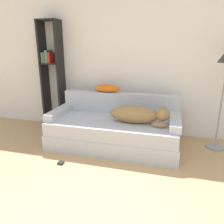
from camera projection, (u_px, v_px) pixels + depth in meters
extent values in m
cube|color=silver|center=(139.00, 54.00, 3.61)|extent=(7.69, 0.06, 2.70)
cube|color=#B2B7BC|center=(114.00, 138.00, 3.37)|extent=(1.93, 0.91, 0.23)
cube|color=#B2B7BC|center=(114.00, 126.00, 3.30)|extent=(1.89, 0.87, 0.19)
cube|color=#B2B7BC|center=(120.00, 103.00, 3.58)|extent=(1.89, 0.15, 0.33)
cube|color=#B2B7BC|center=(60.00, 112.00, 3.48)|extent=(0.15, 0.72, 0.11)
cube|color=#B2B7BC|center=(175.00, 122.00, 3.03)|extent=(0.15, 0.72, 0.11)
ellipsoid|color=olive|center=(134.00, 114.00, 3.11)|extent=(0.70, 0.25, 0.25)
sphere|color=olive|center=(163.00, 114.00, 3.00)|extent=(0.19, 0.19, 0.19)
cone|color=olive|center=(163.00, 110.00, 2.93)|extent=(0.07, 0.07, 0.09)
cone|color=olive|center=(163.00, 108.00, 3.03)|extent=(0.07, 0.07, 0.09)
ellipsoid|color=olive|center=(159.00, 125.00, 2.94)|extent=(0.21, 0.06, 0.08)
cube|color=#B7B7BC|center=(95.00, 119.00, 3.29)|extent=(0.38, 0.29, 0.02)
ellipsoid|color=orange|center=(107.00, 88.00, 3.58)|extent=(0.44, 0.17, 0.12)
cube|color=black|center=(44.00, 76.00, 3.98)|extent=(0.04, 0.26, 1.91)
cube|color=black|center=(61.00, 77.00, 3.90)|extent=(0.04, 0.26, 1.91)
cube|color=black|center=(48.00, 20.00, 3.66)|extent=(0.35, 0.26, 0.02)
cube|color=black|center=(52.00, 63.00, 3.87)|extent=(0.35, 0.26, 0.02)
cube|color=#337F42|center=(45.00, 58.00, 3.86)|extent=(0.04, 0.20, 0.18)
cube|color=#753384|center=(47.00, 57.00, 3.85)|extent=(0.03, 0.20, 0.18)
cube|color=#337F42|center=(49.00, 56.00, 3.83)|extent=(0.04, 0.20, 0.22)
cube|color=red|center=(51.00, 58.00, 3.83)|extent=(0.04, 0.20, 0.18)
cylinder|color=gray|center=(215.00, 147.00, 3.34)|extent=(0.27, 0.27, 0.02)
cylinder|color=gray|center=(221.00, 107.00, 3.15)|extent=(0.02, 0.02, 1.25)
cube|color=black|center=(61.00, 163.00, 2.87)|extent=(0.07, 0.07, 0.03)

